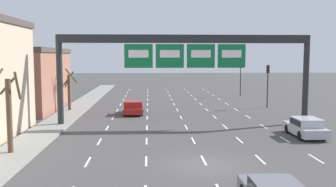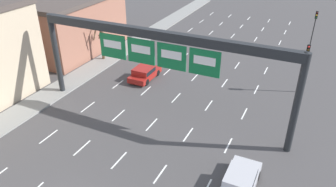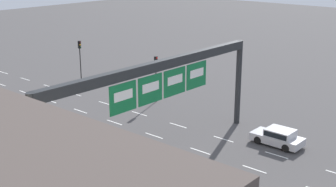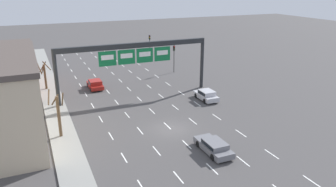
% 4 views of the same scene
% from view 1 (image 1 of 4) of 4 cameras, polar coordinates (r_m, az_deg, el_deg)
% --- Properties ---
extents(ground_plane, '(220.00, 220.00, 0.00)m').
position_cam_1_polar(ground_plane, '(20.96, 5.85, -10.84)').
color(ground_plane, '#474444').
extents(lane_dashes, '(13.32, 67.00, 0.01)m').
position_cam_1_polar(lane_dashes, '(34.02, 2.37, -4.34)').
color(lane_dashes, white).
rests_on(lane_dashes, ground_plane).
extents(sign_gantry, '(21.92, 0.70, 7.77)m').
position_cam_1_polar(sign_gantry, '(32.31, 2.61, 6.28)').
color(sign_gantry, '#232628').
rests_on(sign_gantry, ground_plane).
extents(car_red, '(1.98, 4.11, 1.37)m').
position_cam_1_polar(car_red, '(38.52, -5.30, -2.07)').
color(car_red, maroon).
rests_on(car_red, ground_plane).
extents(car_silver, '(1.95, 4.21, 1.41)m').
position_cam_1_polar(car_silver, '(29.63, 20.26, -4.74)').
color(car_silver, '#B7B7BC').
rests_on(car_silver, ground_plane).
extents(traffic_light_near_gantry, '(0.30, 0.35, 5.07)m').
position_cam_1_polar(traffic_light_near_gantry, '(56.18, 11.02, 3.25)').
color(traffic_light_near_gantry, black).
rests_on(traffic_light_near_gantry, ground_plane).
extents(traffic_light_mid_block, '(0.30, 0.35, 4.92)m').
position_cam_1_polar(traffic_light_mid_block, '(44.37, 14.97, 2.38)').
color(traffic_light_mid_block, black).
rests_on(traffic_light_mid_block, ground_plane).
extents(tree_bare_closest, '(1.96, 1.74, 4.50)m').
position_cam_1_polar(tree_bare_closest, '(41.65, -14.90, 0.74)').
color(tree_bare_closest, brown).
rests_on(tree_bare_closest, sidewalk_left).
extents(tree_bare_second, '(1.66, 1.64, 5.07)m').
position_cam_1_polar(tree_bare_second, '(24.43, -23.09, -2.28)').
color(tree_bare_second, brown).
rests_on(tree_bare_second, sidewalk_left).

